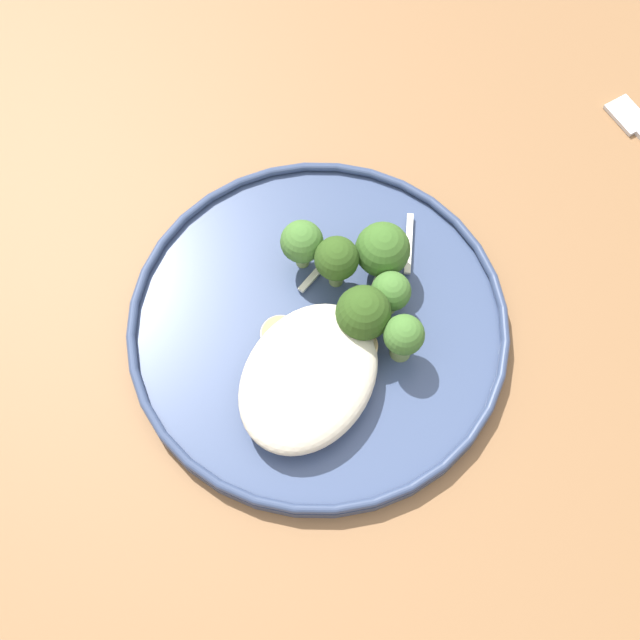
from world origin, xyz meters
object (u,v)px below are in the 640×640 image
dinner_plate (320,326)px  seared_scallop_tiny_bay (281,336)px  broccoli_floret_tall_stalk (383,250)px  broccoli_floret_beside_noodles (302,243)px  broccoli_floret_right_tilted (363,313)px  seared_scallop_front_small (289,429)px  broccoli_floret_small_sprig (404,337)px  seared_scallop_large_seared (333,381)px  broccoli_floret_split_head (337,260)px  seared_scallop_on_noodles (303,369)px  seared_scallop_half_hidden (357,349)px  broccoli_floret_near_rim (391,292)px  seared_scallop_left_edge (314,416)px

dinner_plate → seared_scallop_tiny_bay: bearing=143.0°
dinner_plate → broccoli_floret_tall_stalk: 0.07m
broccoli_floret_beside_noodles → broccoli_floret_right_tilted: 0.07m
seared_scallop_front_small → broccoli_floret_small_sprig: bearing=-23.5°
seared_scallop_large_seared → broccoli_floret_tall_stalk: 0.11m
broccoli_floret_split_head → seared_scallop_large_seared: bearing=-153.1°
seared_scallop_on_noodles → broccoli_floret_beside_noodles: bearing=29.9°
broccoli_floret_tall_stalk → seared_scallop_on_noodles: bearing=175.2°
seared_scallop_half_hidden → broccoli_floret_split_head: 0.07m
dinner_plate → broccoli_floret_right_tilted: 0.05m
broccoli_floret_beside_noodles → broccoli_floret_small_sprig: bearing=-107.1°
seared_scallop_large_seared → broccoli_floret_right_tilted: bearing=2.6°
seared_scallop_front_small → seared_scallop_large_seared: size_ratio=0.97×
seared_scallop_large_seared → broccoli_floret_near_rim: broccoli_floret_near_rim is taller
seared_scallop_left_edge → broccoli_floret_right_tilted: (0.08, 0.00, 0.02)m
seared_scallop_front_small → broccoli_floret_right_tilted: 0.10m
seared_scallop_on_noodles → broccoli_floret_right_tilted: (0.05, -0.02, 0.02)m
seared_scallop_tiny_bay → broccoli_floret_small_sprig: 0.09m
seared_scallop_half_hidden → broccoli_floret_tall_stalk: bearing=14.1°
seared_scallop_tiny_bay → seared_scallop_large_seared: 0.05m
broccoli_floret_right_tilted → seared_scallop_left_edge: bearing=-177.9°
dinner_plate → seared_scallop_front_small: bearing=-165.6°
seared_scallop_left_edge → broccoli_floret_tall_stalk: (0.13, 0.02, 0.02)m
dinner_plate → seared_scallop_front_small: size_ratio=11.68×
broccoli_floret_tall_stalk → broccoli_floret_split_head: 0.04m
broccoli_floret_beside_noodles → seared_scallop_on_noodles: bearing=-150.1°
seared_scallop_on_noodles → broccoli_floret_near_rim: size_ratio=0.75×
seared_scallop_large_seared → broccoli_floret_beside_noodles: bearing=41.4°
seared_scallop_on_noodles → broccoli_floret_small_sprig: bearing=-47.2°
broccoli_floret_tall_stalk → seared_scallop_half_hidden: bearing=-165.9°
seared_scallop_half_hidden → seared_scallop_tiny_bay: (-0.02, 0.06, -0.00)m
seared_scallop_on_noodles → seared_scallop_tiny_bay: (0.02, 0.03, -0.00)m
seared_scallop_half_hidden → broccoli_floret_small_sprig: size_ratio=0.61×
seared_scallop_half_hidden → seared_scallop_front_small: (-0.08, 0.01, -0.00)m
seared_scallop_on_noodles → broccoli_floret_split_head: (0.08, 0.02, 0.02)m
broccoli_floret_beside_noodles → broccoli_floret_small_sprig: 0.11m
broccoli_floret_right_tilted → broccoli_floret_near_rim: (0.03, -0.01, -0.01)m
broccoli_floret_near_rim → broccoli_floret_beside_noodles: bearing=87.9°
seared_scallop_on_noodles → broccoli_floret_tall_stalk: (0.11, -0.01, 0.02)m
seared_scallop_large_seared → broccoli_floret_split_head: size_ratio=0.48×
seared_scallop_left_edge → seared_scallop_front_small: size_ratio=1.41×
broccoli_floret_beside_noodles → broccoli_floret_split_head: broccoli_floret_split_head is taller
broccoli_floret_split_head → seared_scallop_left_edge: bearing=-159.4°
dinner_plate → seared_scallop_tiny_bay: size_ratio=9.75×
dinner_plate → broccoli_floret_split_head: 0.05m
seared_scallop_front_small → broccoli_floret_beside_noodles: (0.13, 0.06, 0.02)m
seared_scallop_tiny_bay → seared_scallop_large_seared: (-0.01, -0.05, 0.00)m
broccoli_floret_small_sprig → seared_scallop_on_noodles: bearing=132.8°
seared_scallop_left_edge → seared_scallop_on_noodles: 0.04m
seared_scallop_tiny_bay → seared_scallop_front_small: bearing=-145.4°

